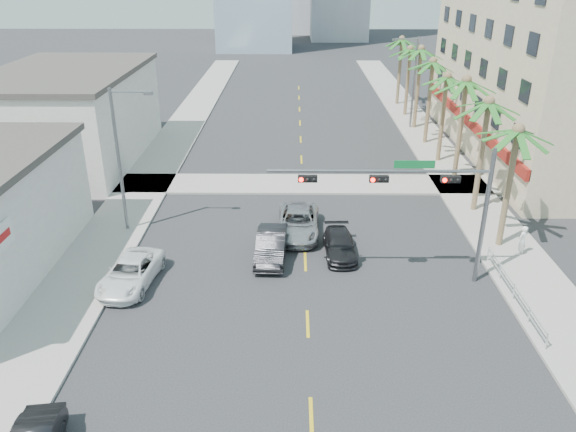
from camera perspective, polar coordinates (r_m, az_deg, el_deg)
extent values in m
plane|color=#262628|center=(23.77, 2.24, -16.47)|extent=(260.00, 260.00, 0.00)
cube|color=gray|center=(42.92, 17.76, 2.09)|extent=(4.00, 120.00, 0.15)
cube|color=gray|center=(42.51, -14.90, 2.24)|extent=(4.00, 120.00, 0.15)
cube|color=gray|center=(42.85, 1.47, 3.27)|extent=(80.00, 4.00, 0.15)
cube|color=tan|center=(53.67, 26.35, 13.39)|extent=(15.00, 28.00, 15.00)
cube|color=maroon|center=(51.82, 17.73, 9.29)|extent=(0.30, 28.00, 0.80)
cube|color=beige|center=(51.06, -21.35, 9.26)|extent=(11.00, 18.00, 7.20)
cylinder|color=slate|center=(30.18, 19.28, -0.35)|extent=(0.24, 0.24, 7.20)
cylinder|color=slate|center=(27.91, 9.24, 4.53)|extent=(11.00, 0.16, 0.16)
cube|color=#0C662D|center=(28.10, 12.73, 5.14)|extent=(2.00, 0.05, 0.40)
cube|color=black|center=(28.63, 16.18, 3.62)|extent=(0.95, 0.28, 0.32)
sphere|color=#FF0C05|center=(28.40, 15.64, 3.52)|extent=(0.22, 0.22, 0.22)
cube|color=black|center=(27.89, 9.23, 3.75)|extent=(0.95, 0.28, 0.32)
sphere|color=#FF0C05|center=(27.69, 8.62, 3.64)|extent=(0.22, 0.22, 0.22)
cube|color=black|center=(27.58, 2.01, 3.82)|extent=(0.95, 0.28, 0.32)
sphere|color=#FF0C05|center=(27.42, 1.35, 3.70)|extent=(0.22, 0.22, 0.22)
cylinder|color=brown|center=(34.52, 21.43, 2.43)|extent=(0.36, 0.36, 7.20)
cylinder|color=brown|center=(39.07, 18.99, 5.55)|extent=(0.36, 0.36, 7.56)
cylinder|color=brown|center=(43.75, 17.05, 8.01)|extent=(0.36, 0.36, 7.92)
cylinder|color=brown|center=(48.68, 15.40, 9.37)|extent=(0.36, 0.36, 7.20)
cylinder|color=brown|center=(53.54, 14.10, 11.03)|extent=(0.36, 0.36, 7.56)
cylinder|color=brown|center=(58.45, 13.01, 12.41)|extent=(0.36, 0.36, 7.92)
cylinder|color=brown|center=(63.51, 12.03, 13.09)|extent=(0.36, 0.36, 7.20)
cylinder|color=brown|center=(68.50, 11.24, 14.12)|extent=(0.36, 0.36, 7.56)
cylinder|color=slate|center=(35.40, -16.78, 5.19)|extent=(0.20, 0.20, 9.00)
cylinder|color=slate|center=(33.98, -15.85, 12.08)|extent=(2.20, 0.12, 0.12)
cube|color=slate|center=(33.71, -14.00, 12.01)|extent=(0.50, 0.25, 0.18)
cylinder|color=slate|center=(58.26, 12.66, 12.95)|extent=(0.20, 0.20, 9.00)
cylinder|color=slate|center=(57.38, 11.95, 17.20)|extent=(2.20, 0.12, 0.12)
cube|color=slate|center=(57.20, 10.81, 17.17)|extent=(0.50, 0.25, 0.18)
cylinder|color=silver|center=(30.34, 21.94, -7.18)|extent=(0.08, 8.00, 0.08)
cylinder|color=silver|center=(30.17, 22.04, -6.62)|extent=(0.08, 8.00, 0.08)
cylinder|color=silver|center=(27.32, 24.76, -11.61)|extent=(0.08, 0.08, 1.00)
cylinder|color=silver|center=(28.81, 23.26, -9.32)|extent=(0.08, 0.08, 1.00)
cylinder|color=silver|center=(30.36, 21.92, -7.26)|extent=(0.08, 0.08, 1.00)
cylinder|color=silver|center=(31.97, 20.73, -5.41)|extent=(0.08, 0.08, 1.00)
cylinder|color=silver|center=(33.61, 19.66, -3.72)|extent=(0.08, 0.08, 1.00)
imported|color=white|center=(30.63, -15.70, -5.58)|extent=(2.91, 5.29, 1.40)
imported|color=black|center=(32.05, -1.73, -3.02)|extent=(1.81, 4.79, 1.56)
imported|color=#B0AFB4|center=(34.85, 1.04, -0.67)|extent=(2.75, 5.60, 1.53)
imported|color=black|center=(32.57, 5.28, -2.97)|extent=(1.87, 4.31, 1.23)
imported|color=white|center=(34.74, 22.69, -2.29)|extent=(0.77, 0.74, 1.78)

